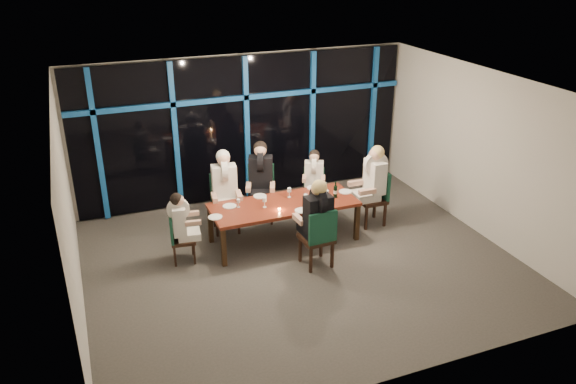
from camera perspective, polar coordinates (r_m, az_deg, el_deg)
name	(u,v)px	position (r m, az deg, el deg)	size (l,w,h in m)	color
room	(302,149)	(8.73, 1.44, 4.36)	(7.04, 7.00, 3.02)	#4F4B46
window_wall	(247,126)	(11.50, -4.23, 6.70)	(6.86, 0.43, 2.94)	black
dining_table	(284,207)	(9.93, -0.42, -1.50)	(2.60, 1.00, 0.75)	maroon
chair_far_left	(225,199)	(10.49, -6.43, -0.71)	(0.56, 0.56, 1.08)	black
chair_far_mid	(261,189)	(10.83, -2.74, 0.28)	(0.65, 0.65, 1.08)	black
chair_far_right	(314,187)	(11.21, 2.63, 0.48)	(0.54, 0.54, 0.88)	black
chair_end_left	(178,236)	(9.57, -11.11, -4.42)	(0.45, 0.45, 0.86)	black
chair_end_right	(376,194)	(10.75, 8.93, -0.22)	(0.50, 0.50, 1.07)	black
chair_near_mid	(319,236)	(9.18, 3.18, -4.44)	(0.52, 0.52, 1.06)	black
diner_far_left	(224,180)	(10.24, -6.47, 1.24)	(0.57, 0.70, 1.05)	white
diner_far_mid	(261,170)	(10.58, -2.80, 2.20)	(0.66, 0.74, 1.06)	black
diner_far_right	(314,172)	(11.00, 2.65, 2.01)	(0.56, 0.61, 0.86)	white
diner_end_left	(181,217)	(9.41, -10.83, -2.54)	(0.56, 0.46, 0.84)	white
diner_end_right	(373,174)	(10.55, 8.64, 1.80)	(0.67, 0.53, 1.05)	white
diner_near_mid	(317,210)	(9.06, 2.97, -1.86)	(0.54, 0.67, 1.04)	black
plate_far_left	(230,206)	(9.83, -5.96, -1.44)	(0.24, 0.24, 0.01)	white
plate_far_mid	(260,196)	(10.17, -2.87, -0.43)	(0.24, 0.24, 0.01)	white
plate_far_right	(313,188)	(10.51, 2.59, 0.42)	(0.24, 0.24, 0.01)	white
plate_end_left	(215,217)	(9.47, -7.40, -2.55)	(0.24, 0.24, 0.01)	white
plate_end_right	(345,192)	(10.40, 5.83, 0.04)	(0.24, 0.24, 0.01)	white
plate_near_mid	(302,211)	(9.62, 1.40, -1.90)	(0.24, 0.24, 0.01)	white
wine_bottle	(335,191)	(10.11, 4.83, 0.06)	(0.07, 0.07, 0.31)	black
water_pitcher	(326,195)	(10.04, 3.85, -0.28)	(0.11, 0.10, 0.18)	white
tea_light	(279,209)	(9.65, -0.89, -1.78)	(0.05, 0.05, 0.03)	#FF9E4C
wine_glass_a	(265,200)	(9.71, -2.40, -0.84)	(0.07, 0.07, 0.18)	white
wine_glass_b	(289,191)	(10.09, 0.13, 0.15)	(0.07, 0.07, 0.18)	white
wine_glass_c	(306,197)	(9.85, 1.80, -0.48)	(0.07, 0.07, 0.18)	silver
wine_glass_d	(238,201)	(9.74, -5.06, -0.96)	(0.06, 0.06, 0.16)	silver
wine_glass_e	(324,185)	(10.33, 3.70, 0.71)	(0.07, 0.07, 0.18)	silver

